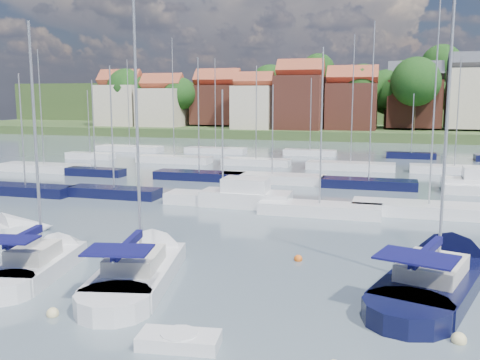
% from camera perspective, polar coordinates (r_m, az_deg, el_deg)
% --- Properties ---
extents(ground, '(260.00, 260.00, 0.00)m').
position_cam_1_polar(ground, '(60.32, 10.64, 0.66)').
color(ground, '#45515D').
rests_on(ground, ground).
extents(sailboat_left, '(4.14, 9.74, 12.94)m').
position_cam_1_polar(sailboat_left, '(28.75, -19.86, -8.11)').
color(sailboat_left, silver).
rests_on(sailboat_left, ground).
extents(sailboat_centre, '(5.44, 12.13, 15.94)m').
position_cam_1_polar(sailboat_centre, '(26.97, -9.98, -8.85)').
color(sailboat_centre, silver).
rests_on(sailboat_centre, ground).
extents(sailboat_navy, '(7.14, 13.51, 18.04)m').
position_cam_1_polar(sailboat_navy, '(27.28, 20.90, -9.13)').
color(sailboat_navy, black).
rests_on(sailboat_navy, ground).
extents(tender, '(2.94, 1.65, 0.60)m').
position_cam_1_polar(tender, '(19.27, -6.52, -16.63)').
color(tender, silver).
rests_on(tender, ground).
extents(buoy_b, '(0.48, 0.48, 0.48)m').
position_cam_1_polar(buoy_b, '(22.84, -19.34, -13.52)').
color(buoy_b, beige).
rests_on(buoy_b, ground).
extents(buoy_c, '(0.52, 0.52, 0.52)m').
position_cam_1_polar(buoy_c, '(21.79, -11.45, -14.30)').
color(buoy_c, beige).
rests_on(buoy_c, ground).
extents(buoy_e, '(0.44, 0.44, 0.44)m').
position_cam_1_polar(buoy_e, '(28.47, 6.23, -8.55)').
color(buoy_e, '#D85914').
rests_on(buoy_e, ground).
extents(buoy_f, '(0.54, 0.54, 0.54)m').
position_cam_1_polar(buoy_f, '(21.00, 22.29, -15.74)').
color(buoy_f, beige).
rests_on(buoy_f, ground).
extents(marina_field, '(79.62, 41.41, 15.93)m').
position_cam_1_polar(marina_field, '(55.32, 12.12, 0.33)').
color(marina_field, silver).
rests_on(marina_field, ground).
extents(far_shore_town, '(212.46, 90.00, 22.27)m').
position_cam_1_polar(far_shore_town, '(152.20, 15.03, 7.17)').
color(far_shore_town, '#3E5229').
rests_on(far_shore_town, ground).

